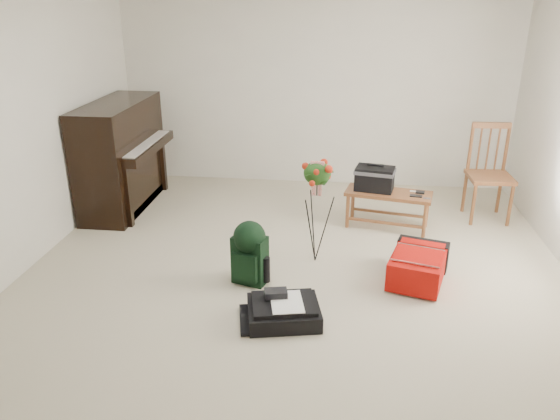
# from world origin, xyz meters

# --- Properties ---
(floor) EXTENTS (5.00, 5.50, 0.01)m
(floor) POSITION_xyz_m (0.00, 0.00, 0.00)
(floor) COLOR beige
(floor) RESTS_ON ground
(wall_back) EXTENTS (5.00, 0.04, 2.50)m
(wall_back) POSITION_xyz_m (0.00, 2.75, 1.25)
(wall_back) COLOR silver
(wall_back) RESTS_ON floor
(wall_left) EXTENTS (0.04, 5.50, 2.50)m
(wall_left) POSITION_xyz_m (-2.50, 0.00, 1.25)
(wall_left) COLOR silver
(wall_left) RESTS_ON floor
(piano) EXTENTS (0.71, 1.50, 1.25)m
(piano) POSITION_xyz_m (-2.19, 1.60, 0.60)
(piano) COLOR black
(piano) RESTS_ON floor
(bench) EXTENTS (0.97, 0.54, 0.70)m
(bench) POSITION_xyz_m (0.78, 1.33, 0.50)
(bench) COLOR brown
(bench) RESTS_ON floor
(dining_chair) EXTENTS (0.49, 0.49, 1.07)m
(dining_chair) POSITION_xyz_m (2.03, 1.73, 0.52)
(dining_chair) COLOR brown
(dining_chair) RESTS_ON floor
(red_suitcase) EXTENTS (0.60, 0.76, 0.28)m
(red_suitcase) POSITION_xyz_m (1.10, 0.18, 0.15)
(red_suitcase) COLOR red
(red_suitcase) RESTS_ON floor
(black_duffel) EXTENTS (0.64, 0.56, 0.23)m
(black_duffel) POSITION_xyz_m (-0.02, -0.64, 0.08)
(black_duffel) COLOR black
(black_duffel) RESTS_ON floor
(green_backpack) EXTENTS (0.33, 0.31, 0.58)m
(green_backpack) POSITION_xyz_m (-0.38, -0.07, 0.32)
(green_backpack) COLOR black
(green_backpack) RESTS_ON floor
(flower_stand) EXTENTS (0.35, 0.35, 1.03)m
(flower_stand) POSITION_xyz_m (0.17, 0.42, 0.50)
(flower_stand) COLOR black
(flower_stand) RESTS_ON floor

